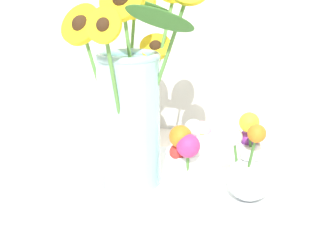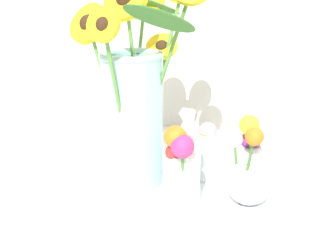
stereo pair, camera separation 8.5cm
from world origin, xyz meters
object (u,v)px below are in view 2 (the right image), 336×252
Objects in this scene: vase_small_back at (211,152)px; serving_tray at (168,201)px; mason_jar_sunflowers at (134,99)px; vase_bulb_right at (249,171)px; vase_small_center at (181,170)px.

serving_tray is at bearing -110.46° from vase_small_back.
vase_small_back is (0.04, 0.11, 0.07)m from serving_tray.
serving_tray is 1.27× the size of mason_jar_sunflowers.
vase_small_back is at bearing 142.19° from vase_bulb_right.
mason_jar_sunflowers is (-0.09, 0.04, 0.18)m from serving_tray.
mason_jar_sunflowers is at bearing 179.53° from vase_bulb_right.
vase_small_center is 1.01× the size of vase_bulb_right.
mason_jar_sunflowers is at bearing 149.49° from vase_small_center.
mason_jar_sunflowers reaches higher than vase_small_center.
mason_jar_sunflowers is 3.75× the size of vase_small_back.
vase_small_center is at bearing -30.51° from mason_jar_sunflowers.
vase_bulb_right reaches higher than serving_tray.
mason_jar_sunflowers is 2.49× the size of vase_small_center.
mason_jar_sunflowers is 0.18m from vase_small_center.
mason_jar_sunflowers reaches higher than vase_small_back.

